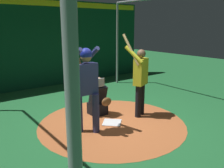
# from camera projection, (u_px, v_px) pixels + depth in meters

# --- Properties ---
(ground_plane) EXTENTS (25.15, 25.15, 0.00)m
(ground_plane) POSITION_uv_depth(u_px,v_px,m) (112.00, 123.00, 5.61)
(ground_plane) COLOR #216633
(dirt_circle) EXTENTS (3.43, 3.43, 0.01)m
(dirt_circle) POSITION_uv_depth(u_px,v_px,m) (112.00, 123.00, 5.61)
(dirt_circle) COLOR #B76033
(dirt_circle) RESTS_ON ground
(home_plate) EXTENTS (0.59, 0.59, 0.01)m
(home_plate) POSITION_uv_depth(u_px,v_px,m) (112.00, 122.00, 5.61)
(home_plate) COLOR white
(home_plate) RESTS_ON dirt_circle
(batter) EXTENTS (0.68, 0.49, 2.15)m
(batter) POSITION_uv_depth(u_px,v_px,m) (86.00, 82.00, 4.90)
(batter) COLOR navy
(batter) RESTS_ON ground
(catcher) EXTENTS (0.58, 0.40, 0.99)m
(catcher) POSITION_uv_depth(u_px,v_px,m) (98.00, 100.00, 6.05)
(catcher) COLOR black
(catcher) RESTS_ON ground
(visitor) EXTENTS (0.54, 0.61, 2.06)m
(visitor) POSITION_uv_depth(u_px,v_px,m) (140.00, 78.00, 5.84)
(visitor) COLOR black
(visitor) RESTS_ON ground
(back_wall) EXTENTS (0.22, 9.15, 3.16)m
(back_wall) POSITION_uv_depth(u_px,v_px,m) (39.00, 44.00, 8.58)
(back_wall) COLOR #0C3D26
(back_wall) RESTS_ON ground
(cage_frame) EXTENTS (6.28, 5.35, 3.10)m
(cage_frame) POSITION_uv_depth(u_px,v_px,m) (112.00, 28.00, 5.08)
(cage_frame) COLOR gray
(cage_frame) RESTS_ON ground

